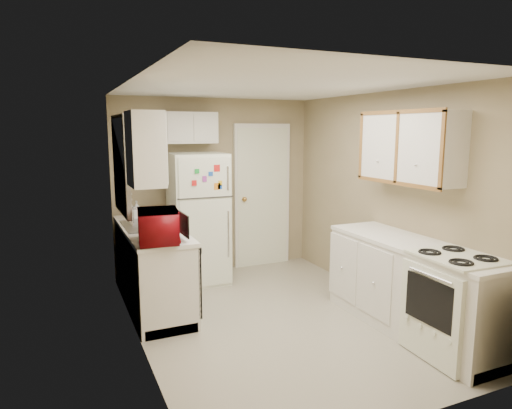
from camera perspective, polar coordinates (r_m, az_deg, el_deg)
name	(u,v)px	position (r m, az deg, el deg)	size (l,w,h in m)	color
floor	(275,318)	(4.99, 2.39, -14.04)	(3.80, 3.80, 0.00)	#B4AE9A
ceiling	(277,86)	(4.59, 2.61, 14.61)	(3.80, 3.80, 0.00)	white
wall_left	(136,218)	(4.22, -14.81, -1.60)	(3.80, 3.80, 0.00)	#9A8A68
wall_right	(386,199)	(5.40, 15.93, 0.71)	(3.80, 3.80, 0.00)	#9A8A68
wall_back	(215,186)	(6.38, -5.09, 2.32)	(2.80, 2.80, 0.00)	#9A8A68
wall_front	(407,253)	(3.09, 18.37, -5.74)	(2.80, 2.80, 0.00)	#9A8A68
left_counter	(152,267)	(5.31, -12.82, -7.61)	(0.60, 1.80, 0.90)	silver
dishwasher	(192,276)	(4.80, -7.99, -8.80)	(0.03, 0.58, 0.72)	black
sink	(149,229)	(5.35, -13.29, -2.96)	(0.54, 0.74, 0.16)	gray
microwave	(159,227)	(4.52, -12.09, -2.71)	(0.31, 0.56, 0.37)	#9F0D16
soap_bottle	(137,210)	(5.77, -14.69, -0.72)	(0.10, 0.10, 0.22)	white
window_blinds	(122,165)	(5.21, -16.42, 4.81)	(0.10, 0.98, 1.08)	silver
upper_cabinet_left	(145,149)	(4.39, -13.66, 6.76)	(0.30, 0.45, 0.70)	silver
refrigerator	(198,218)	(5.94, -7.24, -1.75)	(0.69, 0.67, 1.68)	silver
cabinet_over_fridge	(189,128)	(6.07, -8.36, 9.47)	(0.70, 0.30, 0.40)	silver
interior_door	(262,196)	(6.62, 0.78, 1.05)	(0.86, 0.06, 2.08)	silver
right_counter	(412,287)	(4.80, 18.89, -9.74)	(0.60, 2.00, 0.90)	silver
stove	(453,311)	(4.42, 23.40, -12.10)	(0.56, 0.69, 0.84)	silver
upper_cabinet_right	(410,147)	(4.87, 18.65, 6.77)	(0.30, 1.20, 0.70)	silver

